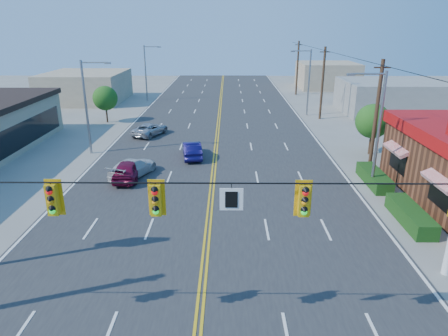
{
  "coord_description": "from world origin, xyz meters",
  "views": [
    {
      "loc": [
        1.08,
        -11.58,
        10.65
      ],
      "look_at": [
        0.85,
        12.04,
        2.2
      ],
      "focal_mm": 32.0,
      "sensor_mm": 36.0,
      "label": 1
    }
  ],
  "objects_px": {
    "car_white": "(133,168)",
    "car_silver": "(150,130)",
    "signal_span": "(190,215)",
    "car_blue": "(192,150)",
    "car_magenta": "(128,170)"
  },
  "relations": [
    {
      "from": "signal_span",
      "to": "car_silver",
      "type": "bearing_deg",
      "value": 103.52
    },
    {
      "from": "car_magenta",
      "to": "car_blue",
      "type": "distance_m",
      "value": 6.61
    },
    {
      "from": "car_blue",
      "to": "car_silver",
      "type": "relative_size",
      "value": 0.94
    },
    {
      "from": "car_white",
      "to": "car_silver",
      "type": "distance_m",
      "value": 11.8
    },
    {
      "from": "signal_span",
      "to": "car_magenta",
      "type": "xyz_separation_m",
      "value": [
        -6.05,
        15.63,
        -4.16
      ]
    },
    {
      "from": "car_magenta",
      "to": "car_blue",
      "type": "height_order",
      "value": "car_magenta"
    },
    {
      "from": "car_magenta",
      "to": "car_white",
      "type": "distance_m",
      "value": 0.61
    },
    {
      "from": "signal_span",
      "to": "car_blue",
      "type": "height_order",
      "value": "signal_span"
    },
    {
      "from": "signal_span",
      "to": "car_blue",
      "type": "bearing_deg",
      "value": 95.08
    },
    {
      "from": "signal_span",
      "to": "car_white",
      "type": "bearing_deg",
      "value": 109.83
    },
    {
      "from": "car_white",
      "to": "car_silver",
      "type": "xyz_separation_m",
      "value": [
        -0.88,
        11.76,
        -0.05
      ]
    },
    {
      "from": "car_white",
      "to": "car_silver",
      "type": "height_order",
      "value": "car_white"
    },
    {
      "from": "signal_span",
      "to": "car_silver",
      "type": "distance_m",
      "value": 29.08
    },
    {
      "from": "signal_span",
      "to": "car_blue",
      "type": "xyz_separation_m",
      "value": [
        -1.84,
        20.73,
        -4.2
      ]
    },
    {
      "from": "signal_span",
      "to": "car_magenta",
      "type": "relative_size",
      "value": 5.71
    }
  ]
}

